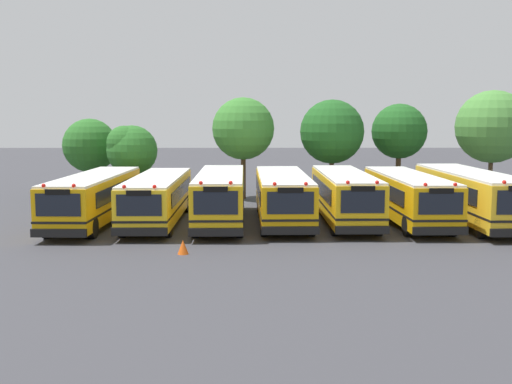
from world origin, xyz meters
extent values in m
plane|color=#38383D|center=(0.00, 0.00, 0.00)|extent=(160.00, 160.00, 0.00)
cube|color=#EAA80C|center=(-9.74, -0.24, 1.38)|extent=(2.68, 11.03, 2.06)
cube|color=white|center=(-9.74, -0.24, 2.47)|extent=(2.63, 10.81, 0.12)
cube|color=black|center=(-9.90, -5.79, 0.53)|extent=(2.43, 0.23, 0.36)
cube|color=black|center=(-9.90, -5.74, 1.75)|extent=(1.95, 0.11, 0.99)
cube|color=black|center=(-8.53, 0.03, 1.71)|extent=(0.28, 8.55, 0.74)
cube|color=black|center=(-10.94, 0.09, 1.71)|extent=(0.28, 8.55, 0.74)
cube|color=black|center=(-9.74, -0.24, 0.97)|extent=(2.71, 11.14, 0.10)
sphere|color=red|center=(-9.24, -5.59, 2.57)|extent=(0.18, 0.18, 0.18)
sphere|color=red|center=(-10.55, -5.55, 2.57)|extent=(0.18, 0.18, 0.18)
cube|color=black|center=(-9.90, -5.75, 2.31)|extent=(1.07, 0.11, 0.24)
cylinder|color=black|center=(-8.81, -4.35, 0.50)|extent=(0.31, 1.01, 1.00)
cylinder|color=black|center=(-10.91, -4.29, 0.50)|extent=(0.31, 1.01, 1.00)
cylinder|color=black|center=(-8.59, 3.41, 0.50)|extent=(0.31, 1.01, 1.00)
cylinder|color=black|center=(-10.69, 3.47, 0.50)|extent=(0.31, 1.01, 1.00)
cube|color=yellow|center=(-6.49, -0.09, 1.34)|extent=(2.43, 10.71, 1.97)
cube|color=white|center=(-6.49, -0.09, 2.38)|extent=(2.38, 10.49, 0.12)
cube|color=black|center=(-6.48, -5.51, 0.53)|extent=(2.45, 0.17, 0.36)
cube|color=black|center=(-6.48, -5.46, 1.69)|extent=(1.97, 0.07, 0.95)
cube|color=black|center=(-5.27, 0.21, 1.65)|extent=(0.06, 8.35, 0.71)
cube|color=black|center=(-7.72, 0.21, 1.65)|extent=(0.06, 8.35, 0.71)
cube|color=black|center=(-6.49, -0.09, 0.94)|extent=(2.46, 10.81, 0.10)
sphere|color=red|center=(-5.82, -5.29, 2.48)|extent=(0.18, 0.18, 0.18)
sphere|color=red|center=(-7.14, -5.29, 2.48)|extent=(0.18, 0.18, 0.18)
cube|color=black|center=(-6.48, -5.47, 2.22)|extent=(1.08, 0.08, 0.24)
cylinder|color=black|center=(-5.42, -4.04, 0.50)|extent=(0.28, 1.00, 1.00)
cylinder|color=black|center=(-7.55, -4.04, 0.50)|extent=(0.28, 1.00, 1.00)
cylinder|color=black|center=(-5.44, 3.46, 0.50)|extent=(0.28, 1.00, 1.00)
cylinder|color=black|center=(-7.57, 3.46, 0.50)|extent=(0.28, 1.00, 1.00)
cube|color=yellow|center=(-3.21, -0.17, 1.42)|extent=(2.48, 10.76, 2.15)
cube|color=white|center=(-3.21, -0.17, 2.56)|extent=(2.43, 10.54, 0.12)
cube|color=black|center=(-3.14, -5.61, 0.53)|extent=(2.40, 0.19, 0.36)
cube|color=black|center=(-3.14, -5.56, 1.81)|extent=(1.93, 0.08, 1.03)
cube|color=black|center=(-2.01, 0.14, 1.77)|extent=(0.14, 8.37, 0.77)
cube|color=black|center=(-4.41, 0.11, 1.77)|extent=(0.14, 8.37, 0.77)
cube|color=black|center=(-3.21, -0.17, 0.99)|extent=(2.50, 10.87, 0.10)
sphere|color=red|center=(-2.50, -5.38, 2.66)|extent=(0.18, 0.18, 0.18)
sphere|color=red|center=(-3.79, -5.40, 2.66)|extent=(0.18, 0.18, 0.18)
cube|color=black|center=(-3.14, -5.57, 2.40)|extent=(1.06, 0.09, 0.24)
cylinder|color=black|center=(-2.12, -4.13, 0.50)|extent=(0.29, 1.00, 1.00)
cylinder|color=black|center=(-4.20, -4.15, 0.50)|extent=(0.29, 1.00, 1.00)
cylinder|color=black|center=(-2.21, 3.41, 0.50)|extent=(0.29, 1.00, 1.00)
cylinder|color=black|center=(-4.29, 3.38, 0.50)|extent=(0.29, 1.00, 1.00)
cube|color=#EAA80C|center=(0.03, 0.12, 1.38)|extent=(2.67, 10.66, 2.06)
cube|color=white|center=(0.03, 0.12, 2.47)|extent=(2.62, 10.45, 0.12)
cube|color=black|center=(0.12, -5.26, 0.53)|extent=(2.56, 0.20, 0.36)
cube|color=black|center=(0.12, -5.21, 1.75)|extent=(2.06, 0.09, 0.99)
cube|color=black|center=(1.30, 0.44, 1.71)|extent=(0.17, 8.29, 0.74)
cube|color=black|center=(-1.24, 0.40, 1.71)|extent=(0.17, 8.29, 0.74)
cube|color=black|center=(0.03, 0.12, 0.97)|extent=(2.70, 10.77, 0.10)
sphere|color=red|center=(0.80, -5.03, 2.57)|extent=(0.18, 0.18, 0.18)
sphere|color=red|center=(-0.58, -5.05, 2.57)|extent=(0.18, 0.18, 0.18)
cube|color=black|center=(0.12, -5.22, 2.31)|extent=(1.13, 0.10, 0.24)
cylinder|color=black|center=(1.21, -3.77, 0.50)|extent=(0.30, 1.00, 1.00)
cylinder|color=black|center=(-1.02, -3.81, 0.50)|extent=(0.30, 1.00, 1.00)
cylinder|color=black|center=(1.09, 3.65, 0.50)|extent=(0.30, 1.00, 1.00)
cylinder|color=black|center=(-1.13, 3.62, 0.50)|extent=(0.30, 1.00, 1.00)
cube|color=yellow|center=(3.30, 0.19, 1.41)|extent=(2.37, 10.57, 2.12)
cube|color=white|center=(3.30, 0.19, 2.53)|extent=(2.33, 10.36, 0.12)
cube|color=black|center=(3.31, -5.17, 0.53)|extent=(2.40, 0.16, 0.36)
cube|color=black|center=(3.31, -5.12, 1.79)|extent=(1.93, 0.06, 1.02)
cube|color=black|center=(4.50, 0.49, 1.75)|extent=(0.05, 8.24, 0.76)
cube|color=black|center=(2.10, 0.48, 1.75)|extent=(0.05, 8.24, 0.76)
cube|color=black|center=(3.30, 0.19, 0.99)|extent=(2.40, 10.68, 0.10)
sphere|color=red|center=(3.96, -4.95, 2.63)|extent=(0.18, 0.18, 0.18)
sphere|color=red|center=(2.66, -4.95, 2.63)|extent=(0.18, 0.18, 0.18)
cube|color=black|center=(3.31, -5.13, 2.37)|extent=(1.06, 0.08, 0.24)
cylinder|color=black|center=(4.35, -3.70, 0.50)|extent=(0.28, 1.00, 1.00)
cylinder|color=black|center=(2.27, -3.70, 0.50)|extent=(0.28, 1.00, 1.00)
cylinder|color=black|center=(4.33, 3.67, 0.50)|extent=(0.28, 1.00, 1.00)
cylinder|color=black|center=(2.26, 3.67, 0.50)|extent=(0.28, 1.00, 1.00)
cube|color=#EAA80C|center=(6.61, 0.06, 1.37)|extent=(2.56, 10.80, 2.04)
cube|color=white|center=(6.61, 0.06, 2.45)|extent=(2.51, 10.58, 0.12)
cube|color=black|center=(6.70, -5.39, 0.53)|extent=(2.44, 0.20, 0.36)
cube|color=black|center=(6.70, -5.34, 1.74)|extent=(1.96, 0.09, 0.98)
cube|color=black|center=(7.82, 0.38, 1.70)|extent=(0.17, 8.39, 0.74)
cube|color=black|center=(5.39, 0.34, 1.70)|extent=(0.17, 8.39, 0.74)
cube|color=black|center=(6.61, 0.06, 0.96)|extent=(2.59, 10.90, 0.10)
sphere|color=red|center=(7.35, -5.16, 2.55)|extent=(0.18, 0.18, 0.18)
sphere|color=red|center=(6.04, -5.18, 2.55)|extent=(0.18, 0.18, 0.18)
cube|color=black|center=(6.70, -5.35, 2.29)|extent=(1.08, 0.10, 0.24)
cylinder|color=black|center=(7.73, -3.90, 0.50)|extent=(0.30, 1.00, 1.00)
cylinder|color=black|center=(5.62, -3.93, 0.50)|extent=(0.30, 1.00, 1.00)
cylinder|color=black|center=(7.61, 3.66, 0.50)|extent=(0.30, 1.00, 1.00)
cylinder|color=black|center=(5.50, 3.62, 0.50)|extent=(0.30, 1.00, 1.00)
cube|color=yellow|center=(9.90, -0.03, 1.45)|extent=(2.74, 11.54, 2.20)
cube|color=white|center=(9.90, -0.03, 2.61)|extent=(2.69, 11.31, 0.12)
cube|color=black|center=(11.18, 0.29, 1.80)|extent=(0.20, 8.96, 0.79)
cube|color=black|center=(8.61, 0.24, 1.80)|extent=(0.20, 8.96, 0.79)
cube|color=black|center=(9.90, -0.03, 1.01)|extent=(2.77, 11.65, 0.10)
sphere|color=red|center=(9.30, -5.64, 2.71)|extent=(0.18, 0.18, 0.18)
cylinder|color=black|center=(8.85, -4.40, 0.50)|extent=(0.30, 1.00, 1.00)
cylinder|color=black|center=(10.96, 3.93, 0.50)|extent=(0.30, 1.00, 1.00)
cylinder|color=black|center=(8.70, 3.89, 0.50)|extent=(0.30, 1.00, 1.00)
cylinder|color=#4C3823|center=(-12.71, 10.28, 1.10)|extent=(0.34, 0.34, 2.19)
sphere|color=#286623|center=(-12.71, 10.28, 3.58)|extent=(3.69, 3.69, 3.69)
sphere|color=#286623|center=(-12.33, 10.48, 3.84)|extent=(2.55, 2.55, 2.55)
cylinder|color=#4C3823|center=(-9.35, 7.87, 1.06)|extent=(0.37, 0.37, 2.13)
sphere|color=#286623|center=(-9.35, 7.87, 3.36)|extent=(3.27, 3.27, 3.27)
sphere|color=#286623|center=(-9.79, 7.56, 3.85)|extent=(2.24, 2.24, 2.24)
cylinder|color=#4C3823|center=(-2.16, 9.40, 1.59)|extent=(0.33, 0.33, 3.18)
sphere|color=#387A2D|center=(-2.16, 9.40, 4.75)|extent=(4.18, 4.18, 4.18)
sphere|color=#387A2D|center=(-1.82, 9.35, 4.50)|extent=(3.03, 3.03, 3.03)
cylinder|color=#4C3823|center=(3.79, 9.16, 1.47)|extent=(0.32, 0.32, 2.94)
sphere|color=#1E561E|center=(3.79, 9.16, 4.55)|extent=(4.28, 4.28, 4.28)
sphere|color=#1E561E|center=(3.29, 9.48, 4.91)|extent=(2.81, 2.81, 2.81)
cylinder|color=#4C3823|center=(8.57, 10.29, 1.57)|extent=(0.35, 0.35, 3.13)
sphere|color=#1E561E|center=(8.57, 10.29, 4.55)|extent=(3.78, 3.78, 3.78)
sphere|color=#1E561E|center=(9.06, 10.34, 4.45)|extent=(2.51, 2.51, 2.51)
cylinder|color=#4C3823|center=(14.56, 9.22, 1.52)|extent=(0.30, 0.30, 3.05)
sphere|color=#478438|center=(14.56, 9.22, 4.87)|extent=(4.87, 4.87, 4.87)
sphere|color=#478438|center=(15.07, 9.21, 4.70)|extent=(3.05, 3.05, 3.05)
cone|color=#EA5914|center=(-4.36, -7.54, 0.29)|extent=(0.44, 0.44, 0.58)
camera|label=1|loc=(-1.57, -31.53, 5.46)|focal=42.57mm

